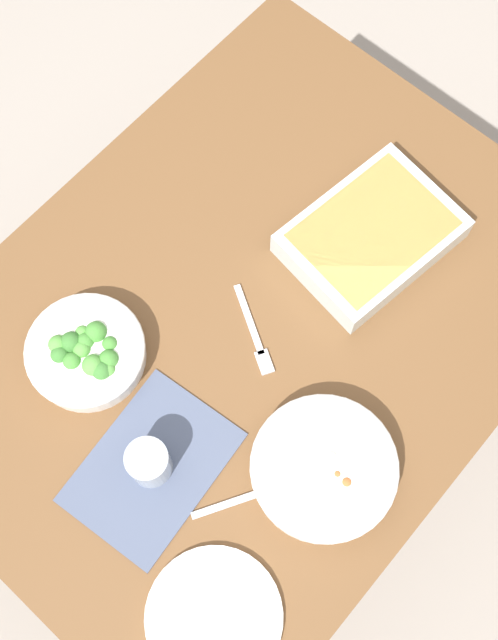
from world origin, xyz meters
TOP-DOWN VIEW (x-y plane):
  - ground_plane at (0.00, 0.00)m, footprint 6.00×6.00m
  - dining_table at (0.00, 0.00)m, footprint 1.20×0.90m
  - placemat at (0.31, 0.05)m, footprint 0.30×0.23m
  - stew_bowl at (0.12, 0.27)m, footprint 0.25×0.25m
  - broccoli_bowl at (0.24, -0.16)m, footprint 0.21×0.21m
  - baking_dish at (-0.26, 0.07)m, footprint 0.33×0.26m
  - drink_cup at (0.31, 0.05)m, footprint 0.07×0.07m
  - side_plate at (0.41, 0.29)m, footprint 0.22×0.22m
  - spoon_by_stew at (0.23, 0.21)m, footprint 0.16×0.10m
  - fork_on_table at (0.02, 0.03)m, footprint 0.10×0.16m

SIDE VIEW (x-z plane):
  - ground_plane at x=0.00m, z-range 0.00..0.00m
  - dining_table at x=0.00m, z-range 0.28..1.02m
  - placemat at x=0.31m, z-range 0.74..0.74m
  - fork_on_table at x=0.02m, z-range 0.74..0.75m
  - spoon_by_stew at x=0.23m, z-range 0.74..0.75m
  - side_plate at x=0.41m, z-range 0.74..0.75m
  - broccoli_bowl at x=0.24m, z-range 0.74..0.81m
  - stew_bowl at x=0.12m, z-range 0.74..0.80m
  - baking_dish at x=-0.26m, z-range 0.74..0.80m
  - drink_cup at x=0.31m, z-range 0.74..0.82m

